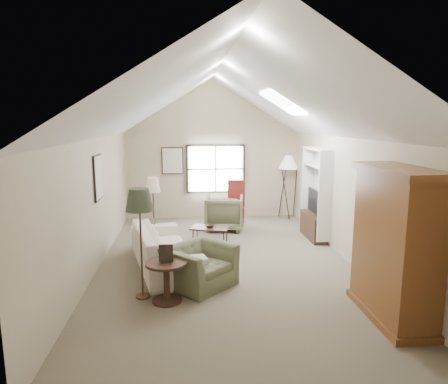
{
  "coord_description": "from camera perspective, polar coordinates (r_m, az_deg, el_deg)",
  "views": [
    {
      "loc": [
        -0.77,
        -7.59,
        2.83
      ],
      "look_at": [
        0.0,
        0.4,
        1.4
      ],
      "focal_mm": 32.0,
      "sensor_mm": 36.0,
      "label": 1
    }
  ],
  "objects": [
    {
      "name": "room_shell",
      "position": [
        7.64,
        0.3,
        12.93
      ],
      "size": [
        5.01,
        8.01,
        4.0
      ],
      "color": "brown",
      "rests_on": "ground"
    },
    {
      "name": "window",
      "position": [
        11.67,
        -1.2,
        3.31
      ],
      "size": [
        1.72,
        0.08,
        1.42
      ],
      "primitive_type": "cube",
      "color": "black",
      "rests_on": "room_shell"
    },
    {
      "name": "skylight",
      "position": [
        8.75,
        8.39,
        12.55
      ],
      "size": [
        0.8,
        1.2,
        0.52
      ],
      "primitive_type": null,
      "color": "white",
      "rests_on": "room_shell"
    },
    {
      "name": "wall_art",
      "position": [
        9.66,
        -12.09,
        3.33
      ],
      "size": [
        1.97,
        3.71,
        0.88
      ],
      "color": "black",
      "rests_on": "room_shell"
    },
    {
      "name": "armoire",
      "position": [
        6.22,
        23.27,
        -6.91
      ],
      "size": [
        0.6,
        1.5,
        2.2
      ],
      "primitive_type": "cube",
      "color": "brown",
      "rests_on": "ground"
    },
    {
      "name": "tv_alcove",
      "position": [
        9.85,
        12.99,
        0.02
      ],
      "size": [
        0.32,
        1.3,
        2.1
      ],
      "primitive_type": "cube",
      "color": "white",
      "rests_on": "ground"
    },
    {
      "name": "media_console",
      "position": [
        10.02,
        12.69,
        -4.77
      ],
      "size": [
        0.34,
        1.18,
        0.6
      ],
      "primitive_type": "cube",
      "color": "#382316",
      "rests_on": "ground"
    },
    {
      "name": "tv_panel",
      "position": [
        9.89,
        12.83,
        -1.29
      ],
      "size": [
        0.05,
        0.9,
        0.55
      ],
      "primitive_type": "cube",
      "color": "black",
      "rests_on": "media_console"
    },
    {
      "name": "sofa",
      "position": [
        8.01,
        -8.41,
        -7.81
      ],
      "size": [
        1.61,
        2.79,
        0.77
      ],
      "primitive_type": "imported",
      "rotation": [
        0.0,
        0.0,
        1.81
      ],
      "color": "silver",
      "rests_on": "ground"
    },
    {
      "name": "armchair_near",
      "position": [
        7.05,
        -3.51,
        -10.5
      ],
      "size": [
        1.45,
        1.44,
        0.71
      ],
      "primitive_type": "imported",
      "rotation": [
        0.0,
        0.0,
        0.77
      ],
      "color": "#555D41",
      "rests_on": "ground"
    },
    {
      "name": "armchair_far",
      "position": [
        10.52,
        0.04,
        -2.96
      ],
      "size": [
        1.11,
        1.13,
        0.9
      ],
      "primitive_type": "imported",
      "rotation": [
        0.0,
        0.0,
        2.98
      ],
      "color": "#5B5E42",
      "rests_on": "ground"
    },
    {
      "name": "coffee_table",
      "position": [
        9.23,
        -2.0,
        -6.35
      ],
      "size": [
        0.96,
        0.71,
        0.44
      ],
      "primitive_type": "cube",
      "rotation": [
        0.0,
        0.0,
        -0.3
      ],
      "color": "#382317",
      "rests_on": "ground"
    },
    {
      "name": "bowl",
      "position": [
        9.16,
        -2.01,
        -4.88
      ],
      "size": [
        0.26,
        0.26,
        0.05
      ],
      "primitive_type": "imported",
      "rotation": [
        0.0,
        0.0,
        -0.3
      ],
      "color": "#3D2319",
      "rests_on": "coffee_table"
    },
    {
      "name": "side_table",
      "position": [
        6.52,
        -8.19,
        -12.58
      ],
      "size": [
        0.79,
        0.79,
        0.66
      ],
      "primitive_type": "cylinder",
      "rotation": [
        0.0,
        0.0,
        0.24
      ],
      "color": "#372116",
      "rests_on": "ground"
    },
    {
      "name": "side_chair",
      "position": [
        10.93,
        1.69,
        -1.61
      ],
      "size": [
        0.56,
        0.56,
        1.22
      ],
      "primitive_type": "cube",
      "rotation": [
        0.0,
        0.0,
        -0.2
      ],
      "color": "maroon",
      "rests_on": "ground"
    },
    {
      "name": "tripod_lamp",
      "position": [
        11.83,
        9.11,
        0.77
      ],
      "size": [
        0.68,
        0.68,
        1.87
      ],
      "primitive_type": null,
      "rotation": [
        0.0,
        0.0,
        0.3
      ],
      "color": "white",
      "rests_on": "ground"
    },
    {
      "name": "dark_lamp",
      "position": [
        6.54,
        -11.77,
        -7.15
      ],
      "size": [
        0.53,
        0.53,
        1.83
      ],
      "primitive_type": null,
      "rotation": [
        0.0,
        0.0,
        0.24
      ],
      "color": "#262C1F",
      "rests_on": "ground"
    },
    {
      "name": "tan_lamp",
      "position": [
        9.07,
        -10.01,
        -2.85
      ],
      "size": [
        0.4,
        0.4,
        1.64
      ],
      "primitive_type": null,
      "rotation": [
        0.0,
        0.0,
        0.24
      ],
      "color": "tan",
      "rests_on": "ground"
    }
  ]
}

